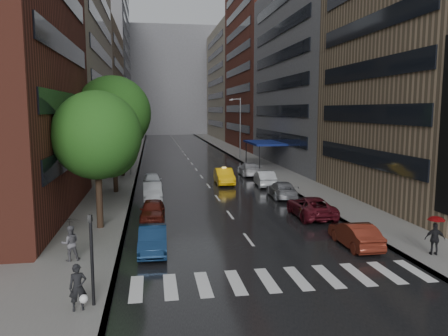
{
  "coord_description": "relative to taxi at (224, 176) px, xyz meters",
  "views": [
    {
      "loc": [
        -5.32,
        -19.62,
        7.36
      ],
      "look_at": [
        0.0,
        12.65,
        3.0
      ],
      "focal_mm": 35.0,
      "sensor_mm": 36.0,
      "label": 1
    }
  ],
  "objects": [
    {
      "name": "tree_near",
      "position": [
        -10.29,
        -15.35,
        5.05
      ],
      "size": [
        5.35,
        5.35,
        8.53
      ],
      "color": "#382619",
      "rests_on": "ground"
    },
    {
      "name": "parked_cars_left",
      "position": [
        -7.09,
        -9.74,
        -0.09
      ],
      "size": [
        1.97,
        23.49,
        1.42
      ],
      "color": "#0E2544",
      "rests_on": "ground"
    },
    {
      "name": "road",
      "position": [
        -1.69,
        27.1,
        -0.78
      ],
      "size": [
        14.0,
        140.0,
        0.01
      ],
      "primitive_type": "cube",
      "color": "black",
      "rests_on": "ground"
    },
    {
      "name": "ped_black_umbrella",
      "position": [
        -11.01,
        -21.31,
        0.6
      ],
      "size": [
        0.98,
        0.98,
        2.09
      ],
      "color": "#56555B",
      "rests_on": "sidewalk_left"
    },
    {
      "name": "awning",
      "position": [
        7.29,
        12.1,
        2.35
      ],
      "size": [
        4.0,
        8.0,
        3.12
      ],
      "color": "navy",
      "rests_on": "sidewalk_right"
    },
    {
      "name": "ground",
      "position": [
        -1.69,
        -22.9,
        -0.78
      ],
      "size": [
        220.0,
        220.0,
        0.0
      ],
      "primitive_type": "plane",
      "color": "gray",
      "rests_on": "ground"
    },
    {
      "name": "street_lamp_right",
      "position": [
        6.03,
        22.1,
        4.11
      ],
      "size": [
        1.74,
        0.22,
        9.0
      ],
      "color": "gray",
      "rests_on": "sidewalk_right"
    },
    {
      "name": "ped_bag_walker",
      "position": [
        -9.77,
        -26.83,
        0.2
      ],
      "size": [
        0.71,
        0.55,
        1.72
      ],
      "color": "black",
      "rests_on": "sidewalk_left"
    },
    {
      "name": "ped_red_umbrella",
      "position": [
        6.84,
        -23.38,
        0.55
      ],
      "size": [
        1.03,
        0.82,
        2.01
      ],
      "color": "black",
      "rests_on": "sidewalk_right"
    },
    {
      "name": "crosswalk",
      "position": [
        -1.49,
        -24.9,
        -0.77
      ],
      "size": [
        13.15,
        2.8,
        0.01
      ],
      "color": "silver",
      "rests_on": "ground"
    },
    {
      "name": "street_lamp_left",
      "position": [
        -9.41,
        7.1,
        4.11
      ],
      "size": [
        1.74,
        0.22,
        9.0
      ],
      "color": "gray",
      "rests_on": "sidewalk_left"
    },
    {
      "name": "sidewalk_right",
      "position": [
        7.31,
        27.1,
        -0.71
      ],
      "size": [
        4.0,
        140.0,
        0.15
      ],
      "primitive_type": "cube",
      "color": "gray",
      "rests_on": "ground"
    },
    {
      "name": "sidewalk_left",
      "position": [
        -10.69,
        27.1,
        -0.71
      ],
      "size": [
        4.0,
        140.0,
        0.15
      ],
      "primitive_type": "cube",
      "color": "gray",
      "rests_on": "ground"
    },
    {
      "name": "taxi",
      "position": [
        0.0,
        0.0,
        0.0
      ],
      "size": [
        1.76,
        4.79,
        1.57
      ],
      "primitive_type": "imported",
      "rotation": [
        0.0,
        0.0,
        -0.02
      ],
      "color": "#FFB80D",
      "rests_on": "ground"
    },
    {
      "name": "tree_mid",
      "position": [
        -10.29,
        -3.34,
        6.28
      ],
      "size": [
        6.47,
        6.47,
        10.32
      ],
      "color": "#382619",
      "rests_on": "ground"
    },
    {
      "name": "building_far",
      "position": [
        -1.69,
        95.1,
        15.22
      ],
      "size": [
        40.0,
        14.0,
        32.0
      ],
      "primitive_type": "cube",
      "color": "slate",
      "rests_on": "ground"
    },
    {
      "name": "buildings_right",
      "position": [
        13.31,
        33.8,
        14.25
      ],
      "size": [
        8.05,
        109.1,
        36.0
      ],
      "color": "#937A5B",
      "rests_on": "ground"
    },
    {
      "name": "traffic_light",
      "position": [
        -9.29,
        -26.5,
        1.44
      ],
      "size": [
        0.18,
        0.15,
        3.45
      ],
      "color": "black",
      "rests_on": "sidewalk_left"
    },
    {
      "name": "parked_cars_right",
      "position": [
        3.71,
        -6.94,
        -0.06
      ],
      "size": [
        2.52,
        30.87,
        1.52
      ],
      "color": "maroon",
      "rests_on": "ground"
    },
    {
      "name": "buildings_left",
      "position": [
        -16.69,
        35.89,
        15.2
      ],
      "size": [
        8.0,
        108.0,
        38.0
      ],
      "color": "maroon",
      "rests_on": "ground"
    },
    {
      "name": "tree_far",
      "position": [
        -10.29,
        6.48,
        5.18
      ],
      "size": [
        5.47,
        5.47,
        8.72
      ],
      "color": "#382619",
      "rests_on": "ground"
    }
  ]
}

